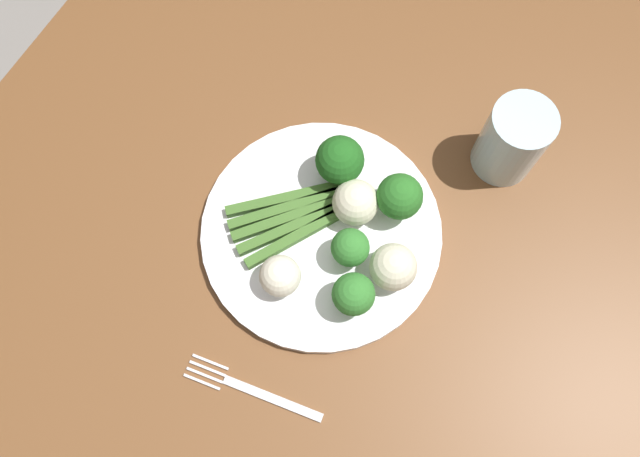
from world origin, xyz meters
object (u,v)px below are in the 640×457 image
(cauliflower_front_left, at_px, (280,276))
(fork, at_px, (252,390))
(dining_table, at_px, (331,239))
(asparagus_bundle, at_px, (292,217))
(cauliflower_edge, at_px, (393,267))
(cauliflower_back, at_px, (355,202))
(water_glass, at_px, (512,140))
(broccoli_back_right, at_px, (350,248))
(plate, at_px, (320,232))
(broccoli_right, at_px, (400,197))
(broccoli_front, at_px, (353,294))
(broccoli_left, at_px, (340,160))

(cauliflower_front_left, distance_m, fork, 0.13)
(dining_table, bearing_deg, asparagus_bundle, 129.23)
(dining_table, distance_m, cauliflower_edge, 0.17)
(cauliflower_back, bearing_deg, cauliflower_edge, -123.06)
(asparagus_bundle, distance_m, water_glass, 0.28)
(broccoli_back_right, bearing_deg, plate, 76.09)
(broccoli_back_right, relative_size, cauliflower_edge, 1.00)
(cauliflower_edge, bearing_deg, broccoli_right, 22.62)
(cauliflower_back, relative_size, water_glass, 0.52)
(broccoli_back_right, bearing_deg, cauliflower_front_left, 140.39)
(broccoli_front, height_order, cauliflower_edge, broccoli_front)
(broccoli_right, bearing_deg, plate, 135.68)
(asparagus_bundle, xyz_separation_m, broccoli_back_right, (-0.01, -0.08, 0.03))
(plate, distance_m, fork, 0.20)
(cauliflower_edge, relative_size, water_glass, 0.51)
(fork, bearing_deg, broccoli_right, -107.28)
(cauliflower_back, bearing_deg, water_glass, -39.19)
(dining_table, relative_size, plate, 5.09)
(broccoli_left, relative_size, cauliflower_back, 1.29)
(water_glass, bearing_deg, cauliflower_back, 140.81)
(cauliflower_front_left, xyz_separation_m, cauliflower_edge, (0.07, -0.11, 0.00))
(cauliflower_front_left, relative_size, cauliflower_back, 0.87)
(broccoli_right, relative_size, cauliflower_edge, 1.22)
(dining_table, xyz_separation_m, asparagus_bundle, (-0.03, 0.04, 0.12))
(broccoli_left, bearing_deg, cauliflower_edge, -125.57)
(broccoli_left, height_order, cauliflower_back, broccoli_left)
(broccoli_front, bearing_deg, asparagus_bundle, 64.20)
(asparagus_bundle, bearing_deg, dining_table, 169.76)
(dining_table, bearing_deg, broccoli_back_right, -131.44)
(dining_table, height_order, fork, fork)
(broccoli_back_right, xyz_separation_m, fork, (-0.19, 0.02, -0.04))
(dining_table, distance_m, broccoli_left, 0.16)
(asparagus_bundle, height_order, water_glass, water_glass)
(dining_table, relative_size, broccoli_right, 22.10)
(broccoli_right, height_order, broccoli_left, broccoli_left)
(water_glass, bearing_deg, broccoli_right, 146.72)
(plate, relative_size, cauliflower_front_left, 6.01)
(broccoli_left, xyz_separation_m, cauliflower_front_left, (-0.15, -0.01, -0.02))
(cauliflower_edge, distance_m, water_glass, 0.21)
(cauliflower_edge, bearing_deg, fork, 158.83)
(broccoli_left, distance_m, fork, 0.29)
(asparagus_bundle, distance_m, broccoli_left, 0.09)
(broccoli_left, bearing_deg, broccoli_back_right, -144.84)
(cauliflower_edge, bearing_deg, asparagus_bundle, 88.98)
(dining_table, bearing_deg, fork, -174.55)
(water_glass, bearing_deg, broccoli_left, 126.59)
(plate, distance_m, water_glass, 0.26)
(dining_table, bearing_deg, broccoli_left, 19.48)
(cauliflower_front_left, xyz_separation_m, cauliflower_back, (0.12, -0.03, 0.00))
(asparagus_bundle, height_order, broccoli_left, broccoli_left)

